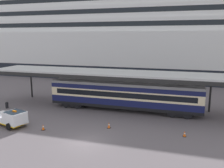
{
  "coord_description": "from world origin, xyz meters",
  "views": [
    {
      "loc": [
        9.3,
        -21.09,
        10.39
      ],
      "look_at": [
        0.3,
        8.04,
        4.5
      ],
      "focal_mm": 39.0,
      "sensor_mm": 36.0,
      "label": 1
    }
  ],
  "objects": [
    {
      "name": "quay_bollard",
      "position": [
        -15.94,
        7.6,
        0.52
      ],
      "size": [
        0.48,
        0.48,
        0.96
      ],
      "color": "black",
      "rests_on": "ground"
    },
    {
      "name": "cruise_ship",
      "position": [
        14.53,
        47.28,
        13.46
      ],
      "size": [
        139.96,
        28.13,
        40.42
      ],
      "color": "black",
      "rests_on": "ground"
    },
    {
      "name": "ground_plane",
      "position": [
        0.0,
        0.0,
        0.0
      ],
      "size": [
        400.0,
        400.0,
        0.0
      ],
      "primitive_type": "plane",
      "color": "#5E565B"
    },
    {
      "name": "traffic_cone_far",
      "position": [
        1.06,
        4.35,
        0.36
      ],
      "size": [
        0.36,
        0.36,
        0.73
      ],
      "color": "black",
      "rests_on": "ground"
    },
    {
      "name": "service_truck",
      "position": [
        -10.4,
        1.71,
        0.99
      ],
      "size": [
        5.56,
        3.46,
        2.02
      ],
      "color": "white",
      "rests_on": "ground"
    },
    {
      "name": "traffic_cone_near",
      "position": [
        -5.9,
        1.58,
        0.34
      ],
      "size": [
        0.36,
        0.36,
        0.7
      ],
      "color": "black",
      "rests_on": "ground"
    },
    {
      "name": "platform_canopy",
      "position": [
        1.02,
        11.92,
        5.26
      ],
      "size": [
        40.85,
        6.05,
        5.52
      ],
      "color": "#BBBBBB",
      "rests_on": "ground"
    },
    {
      "name": "traffic_cone_mid",
      "position": [
        9.5,
        4.41,
        0.3
      ],
      "size": [
        0.36,
        0.36,
        0.62
      ],
      "color": "black",
      "rests_on": "ground"
    },
    {
      "name": "train_carriage",
      "position": [
        1.02,
        11.47,
        2.3
      ],
      "size": [
        21.49,
        2.81,
        4.11
      ],
      "color": "black",
      "rests_on": "ground"
    }
  ]
}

